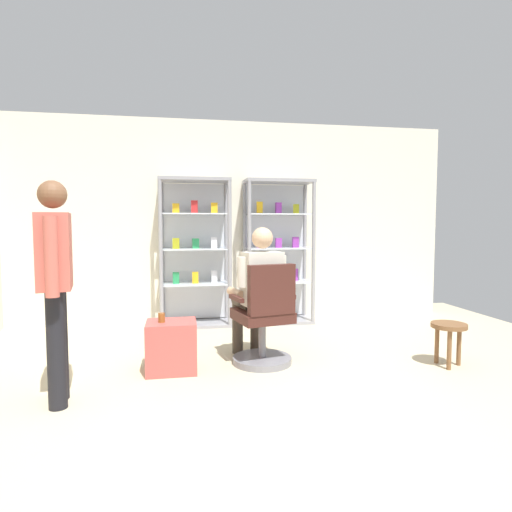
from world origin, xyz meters
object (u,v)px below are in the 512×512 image
object	(u,v)px
wooden_stool	(449,332)
office_chair	(265,323)
standing_customer	(55,278)
seated_shopkeeper	(258,287)
storage_crate	(172,346)
display_cabinet_right	(277,251)
tea_glass	(162,318)
display_cabinet_left	(195,252)

from	to	relation	value
wooden_stool	office_chair	bearing A→B (deg)	168.84
standing_customer	wooden_stool	size ratio (longest dim) A/B	4.05
seated_shopkeeper	storage_crate	xyz separation A→B (m)	(-0.82, -0.18, -0.49)
display_cabinet_right	tea_glass	xyz separation A→B (m)	(-1.46, -1.80, -0.47)
wooden_stool	storage_crate	bearing A→B (deg)	173.08
seated_shopkeeper	storage_crate	distance (m)	0.97
wooden_stool	display_cabinet_right	bearing A→B (deg)	118.82
display_cabinet_right	display_cabinet_left	bearing A→B (deg)	-179.94
storage_crate	wooden_stool	world-z (taller)	storage_crate
storage_crate	wooden_stool	xyz separation A→B (m)	(2.53, -0.31, 0.10)
tea_glass	wooden_stool	xyz separation A→B (m)	(2.61, -0.29, -0.17)
display_cabinet_left	standing_customer	size ratio (longest dim) A/B	1.17
display_cabinet_left	tea_glass	bearing A→B (deg)	-101.41
wooden_stool	seated_shopkeeper	bearing A→B (deg)	164.03
storage_crate	standing_customer	world-z (taller)	standing_customer
office_chair	wooden_stool	size ratio (longest dim) A/B	2.39
tea_glass	wooden_stool	bearing A→B (deg)	-6.36
display_cabinet_right	seated_shopkeeper	world-z (taller)	display_cabinet_right
display_cabinet_right	storage_crate	distance (m)	2.37
seated_shopkeeper	wooden_stool	size ratio (longest dim) A/B	3.21
seated_shopkeeper	tea_glass	size ratio (longest dim) A/B	15.47
tea_glass	display_cabinet_right	bearing A→B (deg)	50.90
tea_glass	standing_customer	size ratio (longest dim) A/B	0.05
tea_glass	standing_customer	xyz separation A→B (m)	(-0.72, -0.54, 0.44)
storage_crate	tea_glass	size ratio (longest dim) A/B	5.43
display_cabinet_left	seated_shopkeeper	size ratio (longest dim) A/B	1.47
storage_crate	wooden_stool	bearing A→B (deg)	-6.92
storage_crate	wooden_stool	size ratio (longest dim) A/B	1.13
office_chair	tea_glass	size ratio (longest dim) A/B	11.51
wooden_stool	tea_glass	bearing A→B (deg)	173.64
display_cabinet_right	storage_crate	bearing A→B (deg)	-127.72
storage_crate	wooden_stool	distance (m)	2.55
display_cabinet_left	office_chair	world-z (taller)	display_cabinet_left
display_cabinet_left	office_chair	bearing A→B (deg)	-71.94
office_chair	display_cabinet_left	bearing A→B (deg)	108.06
display_cabinet_left	wooden_stool	distance (m)	3.14
display_cabinet_right	office_chair	bearing A→B (deg)	-106.63
seated_shopkeeper	standing_customer	bearing A→B (deg)	-155.50
display_cabinet_left	storage_crate	xyz separation A→B (m)	(-0.28, -1.78, -0.74)
display_cabinet_left	tea_glass	distance (m)	1.89
tea_glass	display_cabinet_left	bearing A→B (deg)	78.59
seated_shopkeeper	storage_crate	bearing A→B (deg)	-167.40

